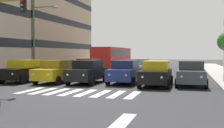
{
  "coord_description": "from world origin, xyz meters",
  "views": [
    {
      "loc": [
        -6.02,
        13.79,
        2.2
      ],
      "look_at": [
        0.14,
        -7.22,
        1.35
      ],
      "focal_mm": 42.39,
      "sensor_mm": 36.0,
      "label": 1
    }
  ],
  "objects_px": {
    "car_0": "(191,73)",
    "car_3": "(88,71)",
    "car_row2_0": "(88,67)",
    "car_row2_1": "(139,67)",
    "car_1": "(156,73)",
    "street_lamp_right": "(38,33)",
    "car_5": "(24,71)",
    "street_lamp_left": "(218,25)",
    "car_2": "(125,71)",
    "bus_behind_traffic": "(113,56)",
    "car_4": "(57,71)"
  },
  "relations": [
    {
      "from": "car_0",
      "to": "car_row2_0",
      "type": "bearing_deg",
      "value": -30.81
    },
    {
      "from": "car_2",
      "to": "car_0",
      "type": "bearing_deg",
      "value": 178.47
    },
    {
      "from": "car_row2_1",
      "to": "car_2",
      "type": "bearing_deg",
      "value": 91.59
    },
    {
      "from": "car_1",
      "to": "car_5",
      "type": "xyz_separation_m",
      "value": [
        10.27,
        0.13,
        0.0
      ]
    },
    {
      "from": "car_0",
      "to": "car_4",
      "type": "xyz_separation_m",
      "value": [
        9.85,
        0.83,
        0.0
      ]
    },
    {
      "from": "car_row2_0",
      "to": "car_row2_1",
      "type": "bearing_deg",
      "value": -172.63
    },
    {
      "from": "car_2",
      "to": "car_row2_0",
      "type": "relative_size",
      "value": 1.0
    },
    {
      "from": "car_0",
      "to": "car_row2_0",
      "type": "height_order",
      "value": "same"
    },
    {
      "from": "car_1",
      "to": "bus_behind_traffic",
      "type": "relative_size",
      "value": 0.42
    },
    {
      "from": "street_lamp_right",
      "to": "car_2",
      "type": "bearing_deg",
      "value": 159.83
    },
    {
      "from": "car_1",
      "to": "car_5",
      "type": "bearing_deg",
      "value": 0.71
    },
    {
      "from": "car_5",
      "to": "car_row2_0",
      "type": "height_order",
      "value": "same"
    },
    {
      "from": "car_3",
      "to": "car_5",
      "type": "height_order",
      "value": "same"
    },
    {
      "from": "car_0",
      "to": "car_2",
      "type": "relative_size",
      "value": 1.0
    },
    {
      "from": "car_3",
      "to": "car_row2_0",
      "type": "bearing_deg",
      "value": -68.41
    },
    {
      "from": "car_2",
      "to": "car_row2_0",
      "type": "bearing_deg",
      "value": -47.72
    },
    {
      "from": "car_1",
      "to": "street_lamp_left",
      "type": "distance_m",
      "value": 6.08
    },
    {
      "from": "car_row2_1",
      "to": "bus_behind_traffic",
      "type": "bearing_deg",
      "value": -58.16
    },
    {
      "from": "car_0",
      "to": "street_lamp_right",
      "type": "relative_size",
      "value": 0.66
    },
    {
      "from": "car_row2_1",
      "to": "street_lamp_left",
      "type": "relative_size",
      "value": 0.66
    },
    {
      "from": "car_5",
      "to": "street_lamp_right",
      "type": "distance_m",
      "value": 6.01
    },
    {
      "from": "car_5",
      "to": "street_lamp_left",
      "type": "distance_m",
      "value": 15.1
    },
    {
      "from": "car_5",
      "to": "car_4",
      "type": "bearing_deg",
      "value": -175.36
    },
    {
      "from": "car_3",
      "to": "car_row2_1",
      "type": "relative_size",
      "value": 1.0
    },
    {
      "from": "car_0",
      "to": "car_3",
      "type": "bearing_deg",
      "value": 4.76
    },
    {
      "from": "car_2",
      "to": "car_row2_1",
      "type": "bearing_deg",
      "value": -88.41
    },
    {
      "from": "car_row2_0",
      "to": "car_row2_1",
      "type": "distance_m",
      "value": 5.16
    },
    {
      "from": "car_4",
      "to": "street_lamp_right",
      "type": "distance_m",
      "value": 7.1
    },
    {
      "from": "car_3",
      "to": "street_lamp_left",
      "type": "relative_size",
      "value": 0.66
    },
    {
      "from": "street_lamp_left",
      "to": "street_lamp_right",
      "type": "height_order",
      "value": "street_lamp_left"
    },
    {
      "from": "car_3",
      "to": "car_row2_1",
      "type": "bearing_deg",
      "value": -109.23
    },
    {
      "from": "car_0",
      "to": "car_row2_1",
      "type": "distance_m",
      "value": 8.21
    },
    {
      "from": "car_row2_1",
      "to": "car_1",
      "type": "bearing_deg",
      "value": 109.0
    },
    {
      "from": "car_3",
      "to": "street_lamp_right",
      "type": "height_order",
      "value": "street_lamp_right"
    },
    {
      "from": "car_0",
      "to": "car_4",
      "type": "height_order",
      "value": "same"
    },
    {
      "from": "car_3",
      "to": "car_0",
      "type": "bearing_deg",
      "value": -175.24
    },
    {
      "from": "car_5",
      "to": "bus_behind_traffic",
      "type": "relative_size",
      "value": 0.42
    },
    {
      "from": "car_1",
      "to": "car_3",
      "type": "xyz_separation_m",
      "value": [
        5.12,
        -0.3,
        0.0
      ]
    },
    {
      "from": "car_1",
      "to": "bus_behind_traffic",
      "type": "height_order",
      "value": "bus_behind_traffic"
    },
    {
      "from": "car_0",
      "to": "street_lamp_left",
      "type": "bearing_deg",
      "value": -134.38
    },
    {
      "from": "car_1",
      "to": "car_row2_1",
      "type": "height_order",
      "value": "same"
    },
    {
      "from": "car_3",
      "to": "car_row2_1",
      "type": "height_order",
      "value": "same"
    },
    {
      "from": "car_2",
      "to": "car_3",
      "type": "relative_size",
      "value": 1.0
    },
    {
      "from": "car_1",
      "to": "street_lamp_left",
      "type": "height_order",
      "value": "street_lamp_left"
    },
    {
      "from": "car_1",
      "to": "car_4",
      "type": "distance_m",
      "value": 7.58
    },
    {
      "from": "car_row2_0",
      "to": "car_row2_1",
      "type": "height_order",
      "value": "same"
    },
    {
      "from": "car_row2_1",
      "to": "street_lamp_right",
      "type": "xyz_separation_m",
      "value": [
        9.37,
        2.98,
        3.37
      ]
    },
    {
      "from": "car_1",
      "to": "street_lamp_left",
      "type": "xyz_separation_m",
      "value": [
        -4.14,
        -2.83,
        3.44
      ]
    },
    {
      "from": "car_3",
      "to": "street_lamp_right",
      "type": "xyz_separation_m",
      "value": [
        6.85,
        -4.25,
        3.37
      ]
    },
    {
      "from": "car_5",
      "to": "street_lamp_left",
      "type": "relative_size",
      "value": 0.66
    }
  ]
}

